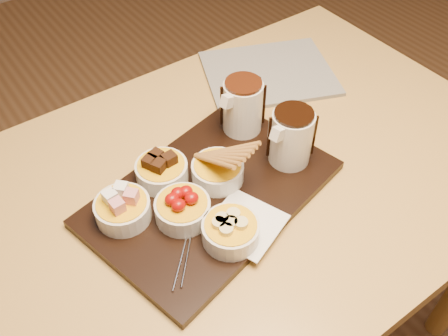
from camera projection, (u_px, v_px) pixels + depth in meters
dining_table at (236, 205)px, 1.07m from camera, size 1.20×0.80×0.75m
serving_board at (211, 193)px, 0.95m from camera, size 0.52×0.40×0.02m
napkin at (245, 224)px, 0.89m from camera, size 0.16×0.16×0.00m
bowl_marshmallows at (123, 210)px, 0.89m from camera, size 0.10×0.10×0.04m
bowl_cake at (162, 172)px, 0.95m from camera, size 0.10×0.10×0.04m
bowl_strawberries at (183, 210)px, 0.89m from camera, size 0.10×0.10×0.04m
bowl_biscotti at (218, 172)px, 0.95m from camera, size 0.10×0.10×0.04m
bowl_bananas at (231, 232)px, 0.85m from camera, size 0.10×0.10×0.04m
pitcher_dark_chocolate at (291, 138)px, 0.96m from camera, size 0.10×0.10×0.11m
pitcher_milk_chocolate at (243, 107)px, 1.02m from camera, size 0.10×0.10×0.11m
fondue_skewers at (189, 226)px, 0.88m from camera, size 0.21×0.21×0.01m
newspaper at (269, 73)px, 1.22m from camera, size 0.38×0.34×0.01m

